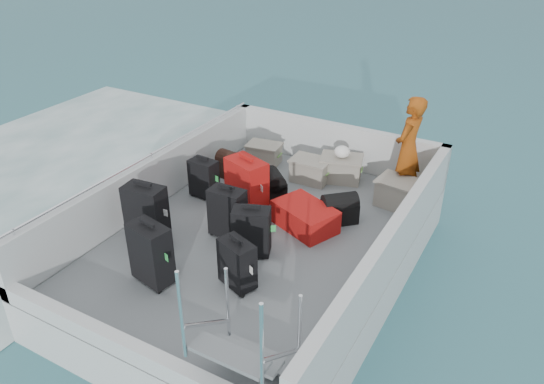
# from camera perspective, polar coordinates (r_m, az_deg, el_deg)

# --- Properties ---
(ground) EXTENTS (160.00, 160.00, 0.00)m
(ground) POSITION_cam_1_polar(r_m,az_deg,el_deg) (7.30, -1.29, -8.63)
(ground) COLOR #1A4C5D
(ground) RESTS_ON ground
(wake_foam) EXTENTS (10.00, 10.00, 0.00)m
(wake_foam) POSITION_cam_1_polar(r_m,az_deg,el_deg) (10.24, -25.08, 0.26)
(wake_foam) COLOR white
(wake_foam) RESTS_ON ground
(ferry_hull) EXTENTS (3.60, 5.00, 0.60)m
(ferry_hull) POSITION_cam_1_polar(r_m,az_deg,el_deg) (7.12, -1.31, -6.71)
(ferry_hull) COLOR silver
(ferry_hull) RESTS_ON ground
(deck) EXTENTS (3.30, 4.70, 0.02)m
(deck) POSITION_cam_1_polar(r_m,az_deg,el_deg) (6.94, -1.34, -4.63)
(deck) COLOR slate
(deck) RESTS_ON ferry_hull
(deck_fittings) EXTENTS (3.60, 5.00, 0.90)m
(deck_fittings) POSITION_cam_1_polar(r_m,az_deg,el_deg) (6.36, -0.16, -4.01)
(deck_fittings) COLOR silver
(deck_fittings) RESTS_ON deck
(suitcase_0) EXTENTS (0.53, 0.33, 0.78)m
(suitcase_0) POSITION_cam_1_polar(r_m,az_deg,el_deg) (6.79, -13.35, -2.38)
(suitcase_0) COLOR black
(suitcase_0) RESTS_ON deck
(suitcase_2) EXTENTS (0.41, 0.26, 0.58)m
(suitcase_2) POSITION_cam_1_polar(r_m,az_deg,el_deg) (7.72, -7.34, 1.41)
(suitcase_2) COLOR black
(suitcase_2) RESTS_ON deck
(suitcase_3) EXTENTS (0.53, 0.37, 0.73)m
(suitcase_3) POSITION_cam_1_polar(r_m,az_deg,el_deg) (6.09, -12.87, -6.55)
(suitcase_3) COLOR black
(suitcase_3) RESTS_ON deck
(suitcase_4) EXTENTS (0.46, 0.28, 0.67)m
(suitcase_4) POSITION_cam_1_polar(r_m,az_deg,el_deg) (6.77, -4.81, -2.27)
(suitcase_4) COLOR black
(suitcase_4) RESTS_ON deck
(suitcase_5) EXTENTS (0.65, 0.51, 0.78)m
(suitcase_5) POSITION_cam_1_polar(r_m,az_deg,el_deg) (7.26, -2.74, 0.63)
(suitcase_5) COLOR #B80E14
(suitcase_5) RESTS_ON deck
(suitcase_6) EXTENTS (0.48, 0.38, 0.58)m
(suitcase_6) POSITION_cam_1_polar(r_m,az_deg,el_deg) (5.92, -3.77, -7.80)
(suitcase_6) COLOR black
(suitcase_6) RESTS_ON deck
(suitcase_7) EXTENTS (0.51, 0.41, 0.63)m
(suitcase_7) POSITION_cam_1_polar(r_m,az_deg,el_deg) (6.41, -2.21, -4.34)
(suitcase_7) COLOR black
(suitcase_7) RESTS_ON deck
(suitcase_8) EXTENTS (0.96, 0.81, 0.32)m
(suitcase_8) POSITION_cam_1_polar(r_m,az_deg,el_deg) (7.01, 3.58, -2.67)
(suitcase_8) COLOR #B80E14
(suitcase_8) RESTS_ON deck
(duffel_0) EXTENTS (0.59, 0.37, 0.32)m
(duffel_0) POSITION_cam_1_polar(r_m,az_deg,el_deg) (8.29, -4.09, 2.58)
(duffel_0) COLOR black
(duffel_0) RESTS_ON deck
(duffel_1) EXTENTS (0.50, 0.50, 0.32)m
(duffel_1) POSITION_cam_1_polar(r_m,az_deg,el_deg) (7.72, 0.16, 0.55)
(duffel_1) COLOR black
(duffel_1) RESTS_ON deck
(duffel_2) EXTENTS (0.54, 0.54, 0.32)m
(duffel_2) POSITION_cam_1_polar(r_m,az_deg,el_deg) (7.19, 7.26, -2.02)
(duffel_2) COLOR black
(duffel_2) RESTS_ON deck
(crate_0) EXTENTS (0.55, 0.42, 0.31)m
(crate_0) POSITION_cam_1_polar(r_m,az_deg,el_deg) (8.74, -0.86, 4.07)
(crate_0) COLOR gray
(crate_0) RESTS_ON deck
(crate_1) EXTENTS (0.56, 0.40, 0.34)m
(crate_1) POSITION_cam_1_polar(r_m,az_deg,el_deg) (8.18, 4.16, 2.27)
(crate_1) COLOR gray
(crate_1) RESTS_ON deck
(crate_2) EXTENTS (0.69, 0.56, 0.36)m
(crate_2) POSITION_cam_1_polar(r_m,az_deg,el_deg) (8.25, 7.42, 2.42)
(crate_2) COLOR gray
(crate_2) RESTS_ON deck
(crate_3) EXTENTS (0.67, 0.50, 0.37)m
(crate_3) POSITION_cam_1_polar(r_m,az_deg,el_deg) (7.68, 13.63, -0.26)
(crate_3) COLOR gray
(crate_3) RESTS_ON deck
(yellow_bag) EXTENTS (0.28, 0.26, 0.22)m
(yellow_bag) POSITION_cam_1_polar(r_m,az_deg,el_deg) (7.99, 14.93, 0.15)
(yellow_bag) COLOR yellow
(yellow_bag) RESTS_ON deck
(white_bag) EXTENTS (0.24, 0.24, 0.18)m
(white_bag) POSITION_cam_1_polar(r_m,az_deg,el_deg) (8.13, 7.54, 4.13)
(white_bag) COLOR white
(white_bag) RESTS_ON crate_2
(passenger) EXTENTS (0.44, 0.61, 1.52)m
(passenger) POSITION_cam_1_polar(r_m,az_deg,el_deg) (7.73, 14.43, 4.58)
(passenger) COLOR #CD5913
(passenger) RESTS_ON deck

